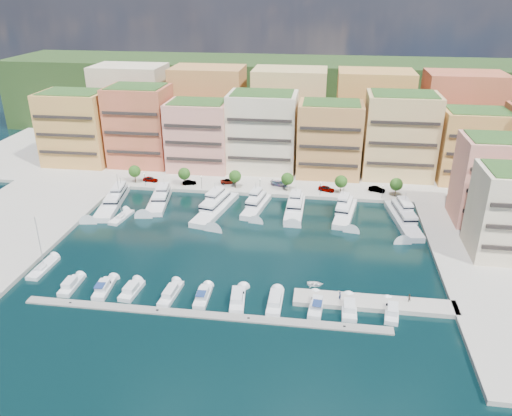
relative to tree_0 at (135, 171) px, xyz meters
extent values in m
plane|color=black|center=(40.00, -33.50, -4.74)|extent=(400.00, 400.00, 0.00)
cube|color=#9E998E|center=(40.00, 28.50, -4.74)|extent=(220.00, 64.00, 2.00)
cube|color=#173315|center=(40.00, 76.50, -4.74)|extent=(240.00, 40.00, 58.00)
cube|color=gray|center=(37.00, -63.50, -4.74)|extent=(72.00, 2.20, 0.35)
cube|color=#9E998E|center=(70.00, -55.50, -4.74)|extent=(32.00, 5.00, 2.00)
cube|color=#D08B4C|center=(-26.00, 16.50, 8.26)|extent=(22.00, 16.00, 24.00)
cube|color=black|center=(-26.00, 8.25, 8.26)|extent=(20.24, 0.50, 0.90)
cube|color=#2C5020|center=(-26.00, 16.50, 20.66)|extent=(19.36, 14.08, 0.80)
cube|color=#D75F47|center=(-4.00, 18.50, 9.26)|extent=(20.00, 16.00, 26.00)
cube|color=black|center=(-4.00, 10.25, 9.26)|extent=(18.40, 0.50, 0.90)
cube|color=#2C5020|center=(-4.00, 18.50, 22.66)|extent=(17.60, 14.08, 0.80)
cube|color=#E58E7F|center=(17.00, 16.50, 7.26)|extent=(20.00, 15.00, 22.00)
cube|color=black|center=(17.00, 8.75, 7.26)|extent=(18.40, 0.50, 0.90)
cube|color=#2C5020|center=(17.00, 16.50, 18.66)|extent=(17.60, 13.20, 0.80)
cube|color=#F8E0C0|center=(38.00, 18.50, 8.76)|extent=(22.00, 16.00, 25.00)
cube|color=black|center=(38.00, 10.25, 8.76)|extent=(20.24, 0.50, 0.90)
cube|color=#2C5020|center=(38.00, 18.50, 21.66)|extent=(19.36, 14.08, 0.80)
cube|color=tan|center=(60.00, 16.50, 7.76)|extent=(20.00, 15.00, 23.00)
cube|color=black|center=(60.00, 8.75, 7.76)|extent=(18.40, 0.50, 0.90)
cube|color=#2C5020|center=(60.00, 16.50, 19.66)|extent=(17.60, 13.20, 0.80)
cube|color=#D1B86E|center=(82.00, 18.50, 9.26)|extent=(22.00, 16.00, 26.00)
cube|color=black|center=(82.00, 10.25, 9.26)|extent=(20.24, 0.50, 0.90)
cube|color=#2C5020|center=(82.00, 18.50, 22.66)|extent=(19.36, 14.08, 0.80)
cube|color=#D08B4C|center=(104.00, 16.50, 7.26)|extent=(20.00, 15.00, 22.00)
cube|color=black|center=(104.00, 8.75, 7.26)|extent=(18.40, 0.50, 0.90)
cube|color=#2C5020|center=(104.00, 16.50, 18.66)|extent=(17.60, 13.20, 0.80)
cube|color=#E58E7F|center=(102.00, -13.50, 7.26)|extent=(18.00, 14.00, 22.00)
cube|color=black|center=(102.00, -20.75, 7.26)|extent=(16.56, 0.50, 0.90)
cube|color=#2C5020|center=(102.00, -13.50, 18.66)|extent=(15.84, 12.32, 0.80)
cube|color=#F8E0C0|center=(-15.00, 40.50, 11.26)|extent=(26.00, 18.00, 30.00)
cube|color=tan|center=(15.00, 40.50, 11.26)|extent=(26.00, 18.00, 30.00)
cube|color=#D1B86E|center=(45.00, 40.50, 11.26)|extent=(26.00, 18.00, 30.00)
cube|color=#D08B4C|center=(75.00, 40.50, 11.26)|extent=(26.00, 18.00, 30.00)
cube|color=#D75F47|center=(105.00, 40.50, 11.26)|extent=(26.00, 18.00, 30.00)
cylinder|color=#473323|center=(0.00, 0.00, -2.24)|extent=(0.24, 0.24, 3.00)
sphere|color=#1B4513|center=(0.00, 0.00, 0.01)|extent=(3.80, 3.80, 3.80)
cylinder|color=#473323|center=(16.00, 0.00, -2.24)|extent=(0.24, 0.24, 3.00)
sphere|color=#1B4513|center=(16.00, 0.00, 0.01)|extent=(3.80, 3.80, 3.80)
cylinder|color=#473323|center=(32.00, 0.00, -2.24)|extent=(0.24, 0.24, 3.00)
sphere|color=#1B4513|center=(32.00, 0.00, 0.01)|extent=(3.80, 3.80, 3.80)
cylinder|color=#473323|center=(48.00, 0.00, -2.24)|extent=(0.24, 0.24, 3.00)
sphere|color=#1B4513|center=(48.00, 0.00, 0.01)|extent=(3.80, 3.80, 3.80)
cylinder|color=#473323|center=(64.00, 0.00, -2.24)|extent=(0.24, 0.24, 3.00)
sphere|color=#1B4513|center=(64.00, 0.00, 0.01)|extent=(3.80, 3.80, 3.80)
cylinder|color=#473323|center=(80.00, 0.00, -2.24)|extent=(0.24, 0.24, 3.00)
sphere|color=#1B4513|center=(80.00, 0.00, 0.01)|extent=(3.80, 3.80, 3.80)
cylinder|color=black|center=(4.00, -2.30, -1.74)|extent=(0.10, 0.10, 4.00)
sphere|color=#FFF2CC|center=(4.00, -2.30, 0.31)|extent=(0.30, 0.30, 0.30)
cylinder|color=black|center=(22.00, -2.30, -1.74)|extent=(0.10, 0.10, 4.00)
sphere|color=#FFF2CC|center=(22.00, -2.30, 0.31)|extent=(0.30, 0.30, 0.30)
cylinder|color=black|center=(40.00, -2.30, -1.74)|extent=(0.10, 0.10, 4.00)
sphere|color=#FFF2CC|center=(40.00, -2.30, 0.31)|extent=(0.30, 0.30, 0.30)
cylinder|color=black|center=(58.00, -2.30, -1.74)|extent=(0.10, 0.10, 4.00)
sphere|color=#FFF2CC|center=(58.00, -2.30, 0.31)|extent=(0.30, 0.30, 0.30)
cylinder|color=black|center=(76.00, -2.30, -1.74)|extent=(0.10, 0.10, 4.00)
sphere|color=#FFF2CC|center=(76.00, -2.30, 0.31)|extent=(0.30, 0.30, 0.30)
cube|color=silver|center=(-1.07, -16.14, -4.39)|extent=(8.05, 23.73, 2.30)
cube|color=silver|center=(-1.07, -13.81, -2.34)|extent=(5.71, 13.23, 1.80)
cube|color=black|center=(-1.07, -13.81, -2.34)|extent=(5.78, 13.30, 0.55)
cube|color=silver|center=(-1.07, -11.95, -0.74)|extent=(3.84, 7.32, 1.40)
cylinder|color=#B2B2B7|center=(-1.07, -10.55, 0.86)|extent=(0.14, 0.14, 1.80)
cube|color=silver|center=(11.92, -13.40, -4.39)|extent=(7.45, 18.32, 2.30)
cube|color=silver|center=(11.92, -11.62, -2.34)|extent=(5.41, 10.27, 1.80)
cube|color=black|center=(11.92, -11.62, -2.34)|extent=(5.48, 10.34, 0.55)
cube|color=silver|center=(11.92, -10.19, -0.74)|extent=(3.69, 5.71, 1.40)
cylinder|color=#B2B2B7|center=(11.92, -9.13, 0.86)|extent=(0.14, 0.14, 1.80)
cube|color=black|center=(11.92, -13.40, -4.84)|extent=(7.51, 18.38, 0.35)
cube|color=silver|center=(29.22, -16.12, -4.39)|extent=(9.65, 23.80, 2.30)
cube|color=silver|center=(29.22, -13.80, -2.34)|extent=(6.66, 13.36, 1.80)
cube|color=black|center=(29.22, -13.80, -2.34)|extent=(6.73, 13.43, 0.55)
cube|color=silver|center=(29.22, -11.94, -0.74)|extent=(4.39, 7.44, 1.40)
cylinder|color=#B2B2B7|center=(29.22, -10.54, 0.86)|extent=(0.14, 0.14, 1.80)
cube|color=silver|center=(40.32, -12.85, -4.39)|extent=(6.91, 17.16, 2.30)
cube|color=silver|center=(40.32, -11.18, -2.34)|extent=(4.91, 9.62, 1.80)
cube|color=black|center=(40.32, -11.18, -2.34)|extent=(4.98, 9.69, 0.55)
cube|color=silver|center=(40.32, -9.84, -0.74)|extent=(3.31, 5.36, 1.40)
cylinder|color=#B2B2B7|center=(40.32, -8.84, 0.86)|extent=(0.14, 0.14, 1.80)
cube|color=silver|center=(51.26, -13.32, -4.39)|extent=(4.92, 17.68, 2.30)
cube|color=silver|center=(51.26, -11.55, -2.34)|extent=(3.99, 9.74, 1.80)
cube|color=black|center=(51.26, -11.55, -2.34)|extent=(4.05, 9.80, 0.55)
cube|color=silver|center=(51.26, -10.14, -0.74)|extent=(2.90, 5.32, 1.40)
cylinder|color=#B2B2B7|center=(51.26, -9.08, 0.86)|extent=(0.14, 0.14, 1.80)
cube|color=black|center=(51.26, -13.32, -4.84)|extent=(4.97, 17.73, 0.35)
cube|color=silver|center=(65.18, -13.88, -4.39)|extent=(7.28, 19.21, 2.30)
cube|color=silver|center=(65.18, -12.01, -2.34)|extent=(5.15, 10.76, 1.80)
cube|color=black|center=(65.18, -12.01, -2.34)|extent=(5.22, 10.82, 0.55)
cube|color=silver|center=(65.18, -10.50, -0.74)|extent=(3.46, 5.97, 1.40)
cylinder|color=#B2B2B7|center=(65.18, -9.38, 0.86)|extent=(0.14, 0.14, 1.80)
cube|color=silver|center=(80.42, -16.11, -4.39)|extent=(7.98, 23.64, 2.30)
cube|color=silver|center=(80.42, -13.79, -2.34)|extent=(5.59, 13.19, 1.80)
cube|color=black|center=(80.42, -13.79, -2.34)|extent=(5.66, 13.26, 0.55)
cube|color=silver|center=(80.42, -11.93, -0.74)|extent=(3.73, 7.30, 1.40)
cylinder|color=#B2B2B7|center=(80.42, -10.54, 0.86)|extent=(0.14, 0.14, 1.80)
cube|color=silver|center=(7.42, -58.00, -4.49)|extent=(2.75, 7.43, 1.40)
cube|color=silver|center=(7.42, -58.37, -3.19)|extent=(2.11, 3.58, 1.10)
cube|color=black|center=(7.42, -56.89, -3.44)|extent=(1.89, 0.13, 0.55)
cube|color=silver|center=(14.72, -58.00, -4.49)|extent=(3.28, 8.08, 1.40)
cube|color=silver|center=(14.72, -58.39, -3.19)|extent=(2.37, 3.94, 1.10)
cube|color=black|center=(14.72, -56.82, -3.44)|extent=(1.92, 0.25, 0.55)
cube|color=navy|center=(14.72, -59.42, -2.59)|extent=(2.05, 2.51, 0.12)
cube|color=silver|center=(20.73, -58.00, -4.49)|extent=(3.44, 7.43, 1.40)
cube|color=silver|center=(20.73, -58.36, -3.19)|extent=(2.49, 3.64, 1.10)
cube|color=black|center=(20.73, -56.92, -3.44)|extent=(2.03, 0.28, 0.55)
cube|color=silver|center=(29.07, -58.00, -4.49)|extent=(3.18, 9.20, 1.40)
cube|color=silver|center=(29.07, -58.45, -3.19)|extent=(2.26, 4.48, 1.10)
cube|color=black|center=(29.07, -56.65, -3.44)|extent=(1.77, 0.24, 0.55)
cube|color=silver|center=(35.81, -58.00, -4.49)|extent=(2.65, 7.81, 1.40)
cube|color=silver|center=(35.81, -58.39, -3.19)|extent=(2.04, 3.76, 1.10)
cube|color=black|center=(35.81, -56.83, -3.44)|extent=(1.83, 0.13, 0.55)
cube|color=navy|center=(35.81, -59.40, -2.59)|extent=(1.81, 2.36, 0.12)
cube|color=silver|center=(42.94, -58.00, -4.49)|extent=(3.68, 8.90, 1.40)
cube|color=silver|center=(42.94, -58.43, -3.19)|extent=(2.60, 4.36, 1.10)
cube|color=black|center=(42.94, -56.70, -3.44)|extent=(2.01, 0.31, 0.55)
cube|color=silver|center=(50.49, -58.00, -4.49)|extent=(2.86, 8.87, 1.40)
cube|color=silver|center=(50.49, -58.44, -3.19)|extent=(2.21, 4.26, 1.10)
cube|color=black|center=(50.49, -56.67, -3.44)|extent=(2.02, 0.11, 0.55)
cube|color=silver|center=(58.65, -58.00, -4.49)|extent=(3.28, 8.36, 1.40)
cube|color=silver|center=(58.65, -58.41, -3.19)|extent=(2.34, 4.08, 1.10)
cube|color=black|center=(58.65, -56.78, -3.44)|extent=(1.84, 0.26, 0.55)
cube|color=navy|center=(58.65, -59.47, -2.59)|extent=(2.00, 2.60, 0.12)
cube|color=silver|center=(64.98, -58.00, -4.49)|extent=(2.88, 7.78, 1.40)
cube|color=silver|center=(64.98, -58.39, -3.19)|extent=(2.23, 3.74, 1.10)
cube|color=black|center=(64.98, -56.84, -3.44)|extent=(2.03, 0.12, 0.55)
cube|color=silver|center=(73.13, -58.00, -4.49)|extent=(3.47, 7.79, 1.40)
cube|color=silver|center=(73.13, -58.38, -3.19)|extent=(2.41, 3.84, 1.10)
cube|color=black|center=(73.13, -56.87, -3.44)|extent=(1.81, 0.33, 0.55)
cube|color=silver|center=(-2.24, -51.94, -4.54)|extent=(3.06, 9.68, 1.20)
cube|color=silver|center=(-2.24, -52.90, -3.64)|extent=(1.75, 2.45, 0.60)
cylinder|color=#B2B2B7|center=(-2.24, -51.46, 2.06)|extent=(0.14, 0.14, 12.00)
cylinder|color=#B2B2B7|center=(-2.24, -53.38, -2.94)|extent=(0.22, 4.32, 0.10)
cube|color=silver|center=(4.91, -24.21, -4.54)|extent=(4.11, 9.53, 1.20)
cube|color=silver|center=(4.91, -25.13, -3.64)|extent=(1.96, 2.53, 0.60)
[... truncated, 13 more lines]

